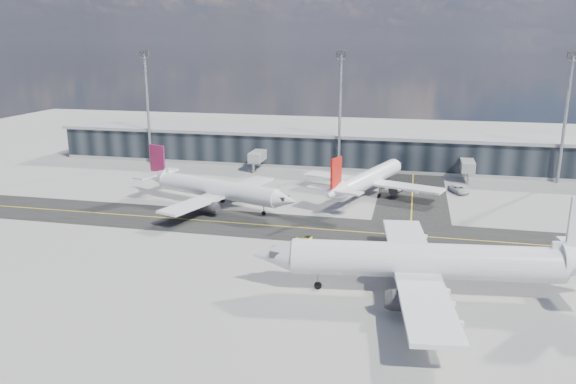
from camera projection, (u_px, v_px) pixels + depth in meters
name	position (u px, v px, depth m)	size (l,w,h in m)	color
ground	(299.00, 235.00, 92.87)	(300.00, 300.00, 0.00)	gray
taxiway_lanes	(332.00, 218.00, 102.14)	(180.00, 63.00, 0.03)	black
terminal_concourse	(343.00, 150.00, 143.52)	(152.00, 19.80, 8.80)	black
floodlight_masts	(340.00, 108.00, 134.00)	(102.50, 0.70, 28.90)	gray
airliner_af	(215.00, 189.00, 108.39)	(35.23, 30.40, 10.70)	white
airliner_redtail	(368.00, 179.00, 115.79)	(30.21, 34.99, 10.65)	white
airliner_near	(430.00, 261.00, 70.38)	(44.88, 38.37, 13.29)	silver
baggage_tug	(304.00, 242.00, 87.47)	(3.12, 2.10, 1.80)	yellow
service_van	(459.00, 189.00, 118.75)	(2.60, 5.64, 1.57)	white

